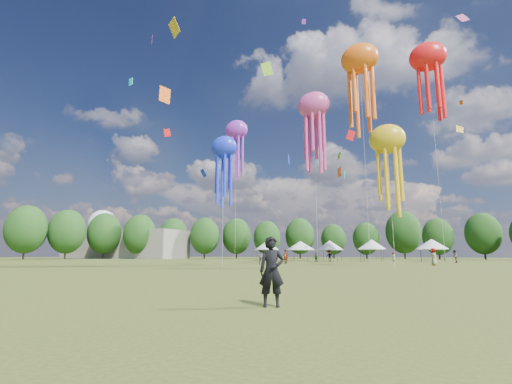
% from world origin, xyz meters
% --- Properties ---
extents(ground, '(300.00, 300.00, 0.00)m').
position_xyz_m(ground, '(0.00, 0.00, 0.00)').
color(ground, '#384416').
rests_on(ground, ground).
extents(observer_main, '(0.70, 0.62, 1.62)m').
position_xyz_m(observer_main, '(7.05, -2.05, 0.81)').
color(observer_main, black).
rests_on(observer_main, ground).
extents(spectator_near, '(0.86, 0.69, 1.70)m').
position_xyz_m(spectator_near, '(-7.75, 30.12, 0.85)').
color(spectator_near, gray).
rests_on(spectator_near, ground).
extents(spectators_far, '(22.79, 23.12, 1.93)m').
position_xyz_m(spectators_far, '(1.11, 45.75, 0.89)').
color(spectators_far, gray).
rests_on(spectators_far, ground).
extents(festival_tents, '(34.45, 8.42, 3.95)m').
position_xyz_m(festival_tents, '(-4.78, 56.90, 2.92)').
color(festival_tents, '#47474C').
rests_on(festival_tents, ground).
extents(show_kites, '(38.86, 29.32, 30.26)m').
position_xyz_m(show_kites, '(-0.83, 38.38, 21.60)').
color(show_kites, '#D73F90').
rests_on(show_kites, ground).
extents(small_kites, '(72.30, 58.36, 44.45)m').
position_xyz_m(small_kites, '(-1.59, 41.55, 29.47)').
color(small_kites, '#D73F90').
rests_on(small_kites, ground).
extents(treeline, '(201.57, 95.24, 13.43)m').
position_xyz_m(treeline, '(-3.87, 62.51, 6.54)').
color(treeline, '#38281C').
rests_on(treeline, ground).
extents(hangar, '(40.00, 12.00, 8.00)m').
position_xyz_m(hangar, '(-72.00, 72.00, 4.00)').
color(hangar, gray).
rests_on(hangar, ground).
extents(radome, '(9.00, 9.00, 16.00)m').
position_xyz_m(radome, '(-88.00, 78.00, 9.99)').
color(radome, white).
rests_on(radome, ground).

